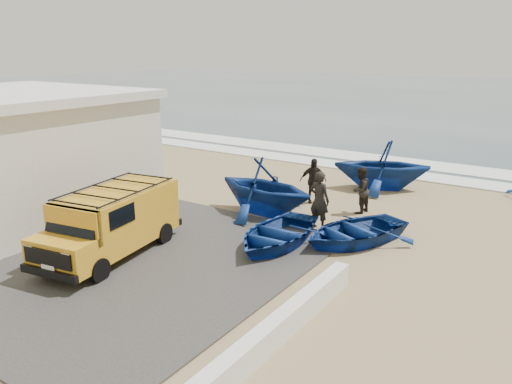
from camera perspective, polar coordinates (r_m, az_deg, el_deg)
The scene contains 14 objects.
ground at distance 15.54m, azimuth -7.35°, elevation -5.67°, with size 160.00×160.00×0.00m, color #9D845B.
slab at distance 15.63m, azimuth -17.80°, elevation -6.11°, with size 12.00×10.00×0.05m, color #42403D.
ocean at distance 67.73m, azimuth 25.85°, elevation 9.73°, with size 180.00×88.00×0.01m, color #385166.
surf_line at distance 25.39m, azimuth 10.64°, elevation 2.88°, with size 180.00×1.60×0.06m, color white.
surf_wash at distance 27.66m, azimuth 12.71°, elevation 3.83°, with size 180.00×2.20×0.04m, color white.
parapet at distance 10.58m, azimuth 2.90°, elevation -15.01°, with size 0.35×6.00×0.55m, color silver.
van at distance 14.72m, azimuth -16.11°, elevation -3.10°, with size 2.48×4.77×1.95m.
boat_near_left at distance 15.03m, azimuth 2.40°, elevation -4.76°, with size 2.63×3.68×0.76m, color navy.
boat_near_right at distance 15.53m, azimuth 11.16°, elevation -4.38°, with size 2.60×3.64×0.75m, color navy.
boat_mid_left at distance 17.69m, azimuth 0.95°, elevation 0.66°, with size 3.32×3.85×2.03m, color navy.
boat_far_left at distance 21.54m, azimuth 14.20°, elevation 3.04°, with size 3.38×3.92×2.06m, color navy.
fisherman_front at distance 16.35m, azimuth 7.26°, elevation -0.94°, with size 0.71×0.47×1.94m, color black.
fisherman_middle at distance 18.22m, azimuth 11.81°, elevation 0.22°, with size 0.82×0.64×1.69m, color black.
fisherman_back at distance 19.15m, azimuth 6.53°, elevation 1.30°, with size 1.02×0.42×1.73m, color black.
Camera 1 is at (9.59, -10.80, 5.75)m, focal length 35.00 mm.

